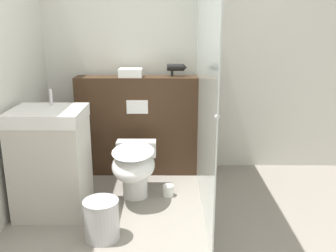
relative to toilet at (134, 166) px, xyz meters
name	(u,v)px	position (x,y,z in m)	size (l,w,h in m)	color
wall_back	(167,56)	(0.29, 0.87, 0.92)	(8.00, 0.06, 2.50)	silver
partition_panel	(139,126)	(-0.01, 0.66, 0.20)	(1.30, 0.25, 1.06)	#3D2819
shower_glass	(205,86)	(0.63, -0.07, 0.75)	(0.04, 1.82, 2.16)	silver
toilet	(134,166)	(0.00, 0.00, 0.00)	(0.39, 0.67, 0.50)	white
sink_vanity	(51,162)	(-0.68, -0.25, 0.14)	(0.59, 0.51, 1.06)	beige
hair_drier	(176,68)	(0.40, 0.68, 0.82)	(0.21, 0.07, 0.13)	black
folded_towel	(131,73)	(-0.08, 0.64, 0.77)	(0.24, 0.18, 0.09)	white
spare_toilet_roll	(168,191)	(0.31, 0.05, -0.27)	(0.10, 0.10, 0.11)	white
waste_bin	(102,220)	(-0.19, -0.68, -0.17)	(0.27, 0.27, 0.32)	silver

